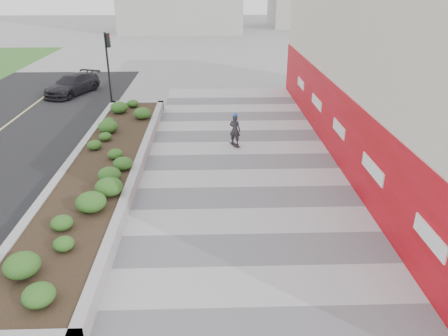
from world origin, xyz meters
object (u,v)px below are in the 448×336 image
(planter, at_px, (103,166))
(skateboarder, at_px, (235,130))
(traffic_signal_near, at_px, (108,58))
(car_dark, at_px, (72,85))

(planter, xyz_separation_m, skateboarder, (5.32, 3.07, 0.37))
(traffic_signal_near, height_order, car_dark, traffic_signal_near)
(car_dark, bearing_deg, planter, -47.88)
(traffic_signal_near, relative_size, car_dark, 0.96)
(traffic_signal_near, xyz_separation_m, skateboarder, (7.05, -7.43, -1.97))
(traffic_signal_near, bearing_deg, planter, -80.65)
(planter, height_order, skateboarder, skateboarder)
(planter, relative_size, car_dark, 4.12)
(skateboarder, bearing_deg, car_dark, 111.64)
(traffic_signal_near, relative_size, skateboarder, 2.68)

